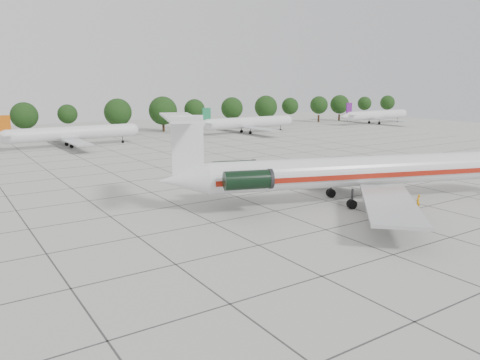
% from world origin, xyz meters
% --- Properties ---
extents(ground, '(260.00, 260.00, 0.00)m').
position_xyz_m(ground, '(0.00, 0.00, 0.00)').
color(ground, '#B2B2AA').
rests_on(ground, ground).
extents(apron_joints, '(170.00, 170.00, 0.02)m').
position_xyz_m(apron_joints, '(0.00, 15.00, 0.01)').
color(apron_joints, '#383838').
rests_on(apron_joints, ground).
extents(main_airliner, '(44.17, 33.64, 10.62)m').
position_xyz_m(main_airliner, '(9.35, -1.57, 3.75)').
color(main_airliner, silver).
rests_on(main_airliner, ground).
extents(ground_crew, '(0.66, 0.49, 1.67)m').
position_xyz_m(ground_crew, '(13.98, -8.09, 0.84)').
color(ground_crew, orange).
rests_on(ground_crew, ground).
extents(bg_airliner_c, '(28.24, 27.20, 7.40)m').
position_xyz_m(bg_airliner_c, '(-5.19, 66.58, 2.91)').
color(bg_airliner_c, silver).
rests_on(bg_airliner_c, ground).
extents(bg_airliner_d, '(28.24, 27.20, 7.40)m').
position_xyz_m(bg_airliner_d, '(42.87, 68.07, 2.91)').
color(bg_airliner_d, silver).
rests_on(bg_airliner_d, ground).
extents(bg_airliner_e, '(28.24, 27.20, 7.40)m').
position_xyz_m(bg_airliner_e, '(96.54, 69.08, 2.91)').
color(bg_airliner_e, silver).
rests_on(bg_airliner_e, ground).
extents(tree_line, '(249.86, 8.44, 10.22)m').
position_xyz_m(tree_line, '(-11.68, 85.00, 5.98)').
color(tree_line, '#332114').
rests_on(tree_line, ground).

